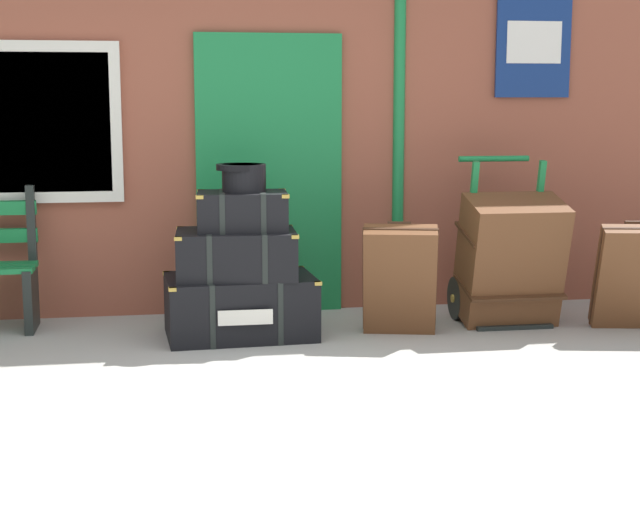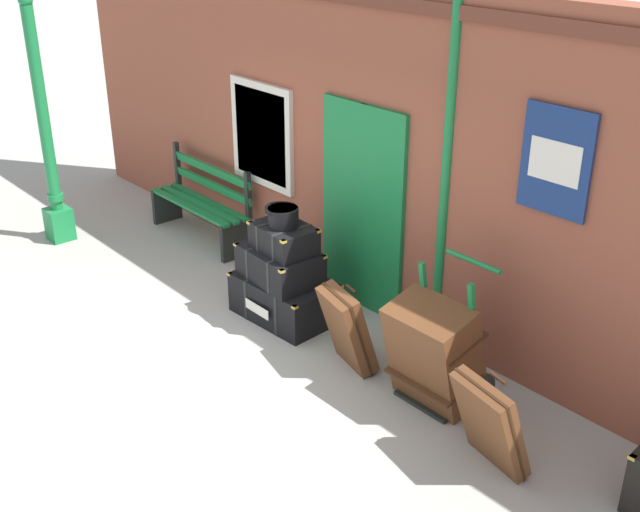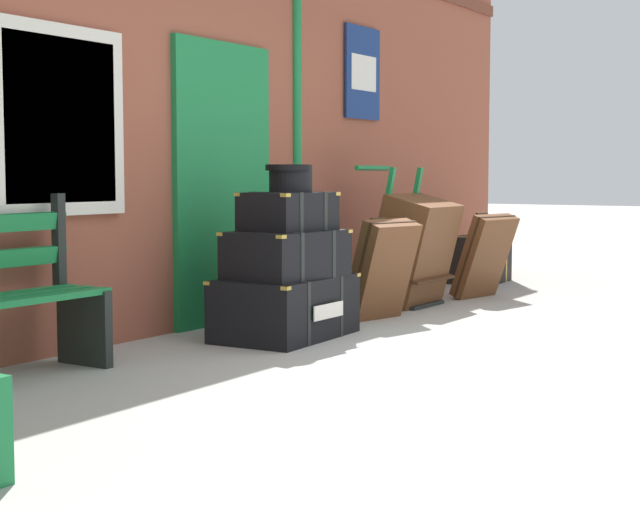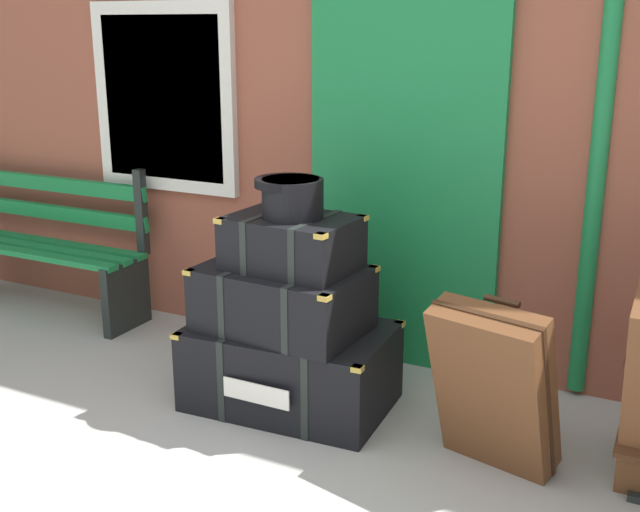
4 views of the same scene
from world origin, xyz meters
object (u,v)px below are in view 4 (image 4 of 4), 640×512
object	(u,v)px
round_hatbox	(292,195)
suitcase_slate	(494,388)
platform_bench	(42,246)
steamer_trunk_base	(291,366)
steamer_trunk_middle	(283,299)
steamer_trunk_top	(292,243)

from	to	relation	value
round_hatbox	suitcase_slate	xyz separation A→B (m)	(1.06, -0.13, -0.72)
platform_bench	steamer_trunk_base	bearing A→B (deg)	-12.69
round_hatbox	steamer_trunk_base	bearing A→B (deg)	140.88
platform_bench	steamer_trunk_middle	size ratio (longest dim) A/B	1.91
steamer_trunk_middle	suitcase_slate	xyz separation A→B (m)	(1.11, -0.13, -0.19)
platform_bench	round_hatbox	distance (m)	2.39
platform_bench	round_hatbox	world-z (taller)	round_hatbox
platform_bench	steamer_trunk_middle	distance (m)	2.24
steamer_trunk_middle	steamer_trunk_top	bearing A→B (deg)	20.87
steamer_trunk_base	suitcase_slate	size ratio (longest dim) A/B	1.32
steamer_trunk_middle	steamer_trunk_top	world-z (taller)	steamer_trunk_top
steamer_trunk_top	round_hatbox	size ratio (longest dim) A/B	1.91
steamer_trunk_top	round_hatbox	xyz separation A→B (m)	(0.01, -0.01, 0.24)
steamer_trunk_middle	suitcase_slate	bearing A→B (deg)	-6.63
steamer_trunk_base	steamer_trunk_middle	world-z (taller)	steamer_trunk_middle
suitcase_slate	steamer_trunk_middle	bearing A→B (deg)	173.37
platform_bench	suitcase_slate	bearing A→B (deg)	-11.24
steamer_trunk_top	round_hatbox	world-z (taller)	round_hatbox
platform_bench	round_hatbox	bearing A→B (deg)	-13.11
steamer_trunk_base	steamer_trunk_top	world-z (taller)	steamer_trunk_top
steamer_trunk_top	round_hatbox	bearing A→B (deg)	-61.47
steamer_trunk_base	suitcase_slate	world-z (taller)	suitcase_slate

